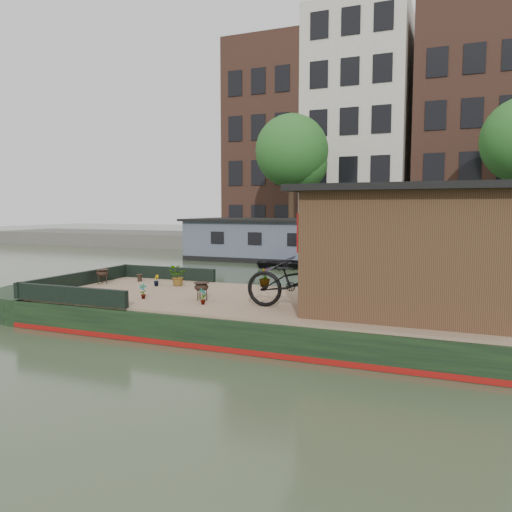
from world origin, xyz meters
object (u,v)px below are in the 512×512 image
at_px(brazier_rear, 102,277).
at_px(brazier_front, 201,291).
at_px(potted_plant_a, 143,291).
at_px(bicycle, 299,281).
at_px(cabin, 407,248).
at_px(dinghy, 294,260).

bearing_deg(brazier_rear, brazier_front, -16.67).
bearing_deg(potted_plant_a, bicycle, 4.18).
distance_m(cabin, brazier_rear, 7.87).
distance_m(bicycle, brazier_rear, 5.93).
bearing_deg(brazier_front, potted_plant_a, -164.21).
height_order(brazier_front, dinghy, brazier_front).
xyz_separation_m(bicycle, brazier_front, (-2.24, 0.10, -0.37)).
bearing_deg(brazier_front, bicycle, -2.62).
relative_size(brazier_front, brazier_rear, 1.00).
distance_m(bicycle, dinghy, 12.32).
distance_m(cabin, brazier_front, 4.39).
distance_m(potted_plant_a, brazier_front, 1.32).
xyz_separation_m(bicycle, dinghy, (-3.90, 11.66, -0.88)).
xyz_separation_m(cabin, dinghy, (-5.89, 10.99, -1.54)).
bearing_deg(brazier_front, brazier_rear, 163.33).
relative_size(cabin, dinghy, 1.24).
height_order(brazier_front, brazier_rear, brazier_front).
bearing_deg(dinghy, potted_plant_a, 168.38).
bearing_deg(bicycle, dinghy, 16.45).
height_order(bicycle, brazier_front, bicycle).
height_order(potted_plant_a, brazier_front, brazier_front).
xyz_separation_m(brazier_rear, dinghy, (1.90, 10.49, -0.51)).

